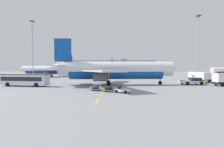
{
  "coord_description": "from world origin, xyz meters",
  "views": [
    {
      "loc": [
        20.53,
        -27.81,
        4.28
      ],
      "look_at": [
        19.22,
        26.03,
        2.67
      ],
      "focal_mm": 28.09,
      "sensor_mm": 36.0,
      "label": 1
    }
  ],
  "objects_px": {
    "airliner_far_center": "(47,70)",
    "ground_power_truck": "(201,77)",
    "pushback_tug": "(193,81)",
    "airliner_mid_left": "(114,69)",
    "catering_truck": "(197,76)",
    "ground_crew_worker": "(206,82)",
    "apron_light_mast_near": "(32,43)",
    "baggage_train": "(108,89)",
    "airliner_foreground": "(114,70)",
    "apron_shuttle_bus": "(25,79)",
    "apron_light_mast_far": "(198,40)"
  },
  "relations": [
    {
      "from": "airliner_far_center",
      "to": "ground_power_truck",
      "type": "relative_size",
      "value": 4.53
    },
    {
      "from": "pushback_tug",
      "to": "airliner_mid_left",
      "type": "height_order",
      "value": "airliner_mid_left"
    },
    {
      "from": "pushback_tug",
      "to": "airliner_far_center",
      "type": "bearing_deg",
      "value": 142.27
    },
    {
      "from": "airliner_mid_left",
      "to": "ground_power_truck",
      "type": "xyz_separation_m",
      "value": [
        29.03,
        -76.63,
        -2.22
      ]
    },
    {
      "from": "catering_truck",
      "to": "ground_crew_worker",
      "type": "distance_m",
      "value": 18.28
    },
    {
      "from": "airliner_far_center",
      "to": "apron_light_mast_near",
      "type": "xyz_separation_m",
      "value": [
        -6.78,
        -1.69,
        14.19
      ]
    },
    {
      "from": "ground_crew_worker",
      "to": "baggage_train",
      "type": "bearing_deg",
      "value": -152.23
    },
    {
      "from": "airliner_foreground",
      "to": "apron_shuttle_bus",
      "type": "bearing_deg",
      "value": -169.01
    },
    {
      "from": "airliner_foreground",
      "to": "apron_light_mast_far",
      "type": "distance_m",
      "value": 50.96
    },
    {
      "from": "catering_truck",
      "to": "airliner_mid_left",
      "type": "bearing_deg",
      "value": 113.76
    },
    {
      "from": "airliner_foreground",
      "to": "apron_light_mast_far",
      "type": "xyz_separation_m",
      "value": [
        36.97,
        32.5,
        13.2
      ]
    },
    {
      "from": "apron_shuttle_bus",
      "to": "ground_power_truck",
      "type": "bearing_deg",
      "value": 15.44
    },
    {
      "from": "catering_truck",
      "to": "baggage_train",
      "type": "height_order",
      "value": "catering_truck"
    },
    {
      "from": "airliner_far_center",
      "to": "ground_power_truck",
      "type": "distance_m",
      "value": 74.05
    },
    {
      "from": "ground_crew_worker",
      "to": "apron_light_mast_far",
      "type": "relative_size",
      "value": 0.06
    },
    {
      "from": "pushback_tug",
      "to": "apron_light_mast_far",
      "type": "height_order",
      "value": "apron_light_mast_far"
    },
    {
      "from": "ground_power_truck",
      "to": "baggage_train",
      "type": "distance_m",
      "value": 36.89
    },
    {
      "from": "ground_power_truck",
      "to": "airliner_foreground",
      "type": "bearing_deg",
      "value": -161.16
    },
    {
      "from": "baggage_train",
      "to": "apron_light_mast_near",
      "type": "distance_m",
      "value": 74.5
    },
    {
      "from": "ground_crew_worker",
      "to": "apron_light_mast_far",
      "type": "bearing_deg",
      "value": 68.55
    },
    {
      "from": "catering_truck",
      "to": "ground_power_truck",
      "type": "height_order",
      "value": "same"
    },
    {
      "from": "ground_crew_worker",
      "to": "apron_light_mast_far",
      "type": "distance_m",
      "value": 39.57
    },
    {
      "from": "airliner_far_center",
      "to": "baggage_train",
      "type": "relative_size",
      "value": 4.03
    },
    {
      "from": "pushback_tug",
      "to": "ground_crew_worker",
      "type": "bearing_deg",
      "value": -46.09
    },
    {
      "from": "airliner_foreground",
      "to": "apron_shuttle_bus",
      "type": "height_order",
      "value": "airliner_foreground"
    },
    {
      "from": "airliner_mid_left",
      "to": "apron_shuttle_bus",
      "type": "distance_m",
      "value": 92.59
    },
    {
      "from": "catering_truck",
      "to": "apron_light_mast_near",
      "type": "distance_m",
      "value": 79.62
    },
    {
      "from": "apron_shuttle_bus",
      "to": "apron_light_mast_near",
      "type": "bearing_deg",
      "value": 113.79
    },
    {
      "from": "catering_truck",
      "to": "baggage_train",
      "type": "relative_size",
      "value": 0.91
    },
    {
      "from": "apron_light_mast_near",
      "to": "apron_shuttle_bus",
      "type": "bearing_deg",
      "value": -66.21
    },
    {
      "from": "ground_power_truck",
      "to": "apron_shuttle_bus",
      "type": "bearing_deg",
      "value": -164.56
    },
    {
      "from": "airliner_mid_left",
      "to": "apron_light_mast_near",
      "type": "height_order",
      "value": "apron_light_mast_near"
    },
    {
      "from": "pushback_tug",
      "to": "apron_shuttle_bus",
      "type": "height_order",
      "value": "apron_shuttle_bus"
    },
    {
      "from": "airliner_mid_left",
      "to": "apron_light_mast_far",
      "type": "relative_size",
      "value": 1.22
    },
    {
      "from": "pushback_tug",
      "to": "apron_light_mast_near",
      "type": "height_order",
      "value": "apron_light_mast_near"
    },
    {
      "from": "catering_truck",
      "to": "pushback_tug",
      "type": "bearing_deg",
      "value": -117.82
    },
    {
      "from": "pushback_tug",
      "to": "apron_shuttle_bus",
      "type": "relative_size",
      "value": 0.51
    },
    {
      "from": "airliner_far_center",
      "to": "ground_power_truck",
      "type": "xyz_separation_m",
      "value": [
        64.19,
        -36.86,
        -2.09
      ]
    },
    {
      "from": "airliner_mid_left",
      "to": "apron_shuttle_bus",
      "type": "bearing_deg",
      "value": -102.75
    },
    {
      "from": "ground_power_truck",
      "to": "ground_crew_worker",
      "type": "relative_size",
      "value": 4.42
    },
    {
      "from": "apron_shuttle_bus",
      "to": "ground_crew_worker",
      "type": "distance_m",
      "value": 45.75
    },
    {
      "from": "airliner_mid_left",
      "to": "apron_shuttle_bus",
      "type": "xyz_separation_m",
      "value": [
        -20.43,
        -90.28,
        -2.12
      ]
    },
    {
      "from": "airliner_mid_left",
      "to": "ground_power_truck",
      "type": "bearing_deg",
      "value": -69.25
    },
    {
      "from": "airliner_foreground",
      "to": "catering_truck",
      "type": "xyz_separation_m",
      "value": [
        29.25,
        16.33,
        -2.3
      ]
    },
    {
      "from": "pushback_tug",
      "to": "airliner_foreground",
      "type": "bearing_deg",
      "value": -176.25
    },
    {
      "from": "airliner_mid_left",
      "to": "ground_crew_worker",
      "type": "relative_size",
      "value": 20.86
    },
    {
      "from": "airliner_far_center",
      "to": "catering_truck",
      "type": "height_order",
      "value": "airliner_far_center"
    },
    {
      "from": "airliner_mid_left",
      "to": "ground_crew_worker",
      "type": "height_order",
      "value": "airliner_mid_left"
    },
    {
      "from": "catering_truck",
      "to": "apron_light_mast_far",
      "type": "xyz_separation_m",
      "value": [
        7.71,
        16.17,
        15.5
      ]
    },
    {
      "from": "airliner_mid_left",
      "to": "catering_truck",
      "type": "distance_m",
      "value": 76.19
    }
  ]
}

